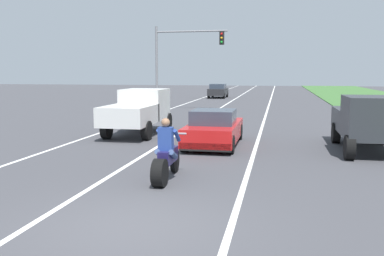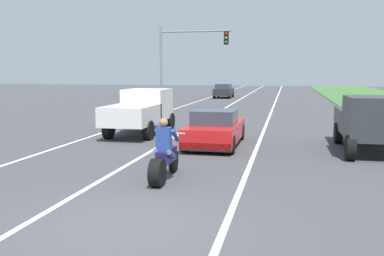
% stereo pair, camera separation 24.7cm
% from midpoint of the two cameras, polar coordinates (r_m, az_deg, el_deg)
% --- Properties ---
extents(ground_plane, '(160.00, 160.00, 0.00)m').
position_cam_midpoint_polar(ground_plane, '(8.09, -9.06, -12.69)').
color(ground_plane, '#424247').
extents(lane_stripe_left_solid, '(0.14, 120.00, 0.01)m').
position_cam_midpoint_polar(lane_stripe_left_solid, '(28.42, -5.19, 1.86)').
color(lane_stripe_left_solid, white).
rests_on(lane_stripe_left_solid, ground).
extents(lane_stripe_right_solid, '(0.14, 120.00, 0.01)m').
position_cam_midpoint_polar(lane_stripe_right_solid, '(27.26, 9.47, 1.54)').
color(lane_stripe_right_solid, white).
rests_on(lane_stripe_right_solid, ground).
extents(lane_stripe_centre_dashed, '(0.14, 120.00, 0.01)m').
position_cam_midpoint_polar(lane_stripe_centre_dashed, '(27.61, 1.99, 1.72)').
color(lane_stripe_centre_dashed, white).
rests_on(lane_stripe_centre_dashed, ground).
extents(motorcycle_with_rider, '(0.70, 2.21, 1.62)m').
position_cam_midpoint_polar(motorcycle_with_rider, '(10.98, -4.14, -4.01)').
color(motorcycle_with_rider, black).
rests_on(motorcycle_with_rider, ground).
extents(sports_car_red, '(1.84, 4.30, 1.37)m').
position_cam_midpoint_polar(sports_car_red, '(16.20, 2.50, -0.14)').
color(sports_car_red, red).
rests_on(sports_car_red, ground).
extents(pickup_truck_left_lane_white, '(2.02, 4.80, 1.98)m').
position_cam_midpoint_polar(pickup_truck_left_lane_white, '(19.29, -7.48, 2.46)').
color(pickup_truck_left_lane_white, silver).
rests_on(pickup_truck_left_lane_white, ground).
extents(pickup_truck_right_shoulder_dark_grey, '(2.02, 4.80, 1.98)m').
position_cam_midpoint_polar(pickup_truck_right_shoulder_dark_grey, '(16.17, 22.04, 1.01)').
color(pickup_truck_right_shoulder_dark_grey, '#2D3035').
rests_on(pickup_truck_right_shoulder_dark_grey, ground).
extents(traffic_light_mast_near, '(5.21, 0.34, 6.00)m').
position_cam_midpoint_polar(traffic_light_mast_near, '(30.99, -2.01, 9.81)').
color(traffic_light_mast_near, gray).
rests_on(traffic_light_mast_near, ground).
extents(distant_car_far_ahead, '(1.80, 4.00, 1.50)m').
position_cam_midpoint_polar(distant_car_far_ahead, '(46.20, 3.34, 4.99)').
color(distant_car_far_ahead, '#262628').
rests_on(distant_car_far_ahead, ground).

